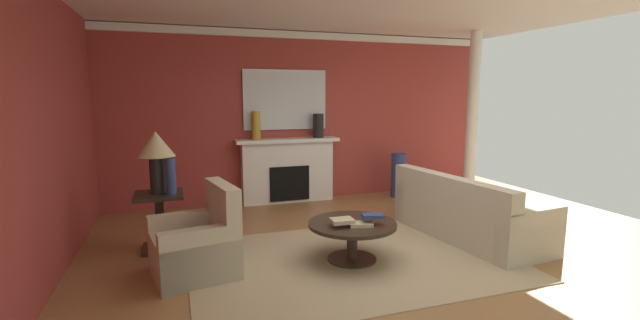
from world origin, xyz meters
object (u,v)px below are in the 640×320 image
object	(u,v)px
fireplace	(288,172)
armchair_near_window	(198,246)
sofa	(466,216)
table_lamp	(156,150)
coffee_table	(352,232)
vase_tall_corner	(398,175)
mantel_mirror	(285,100)
vase_mantel_right	(318,126)
vase_on_side_table	(171,177)
side_table	(160,218)
vase_mantel_left	(256,126)

from	to	relation	value
fireplace	armchair_near_window	size ratio (longest dim) A/B	1.89
sofa	table_lamp	distance (m)	4.01
coffee_table	vase_tall_corner	size ratio (longest dim) A/B	1.23
armchair_near_window	vase_tall_corner	bearing A→B (deg)	33.14
mantel_mirror	vase_mantel_right	xyz separation A→B (m)	(0.55, -0.17, -0.45)
vase_on_side_table	side_table	bearing A→B (deg)	141.34
vase_tall_corner	vase_mantel_right	bearing A→B (deg)	170.38
mantel_mirror	side_table	size ratio (longest dim) A/B	2.10
sofa	vase_mantel_left	size ratio (longest dim) A/B	4.57
mantel_mirror	vase_on_side_table	xyz separation A→B (m)	(-1.91, -2.04, -0.87)
fireplace	armchair_near_window	distance (m)	3.19
mantel_mirror	vase_mantel_right	size ratio (longest dim) A/B	3.48
fireplace	side_table	size ratio (longest dim) A/B	2.57
table_lamp	vase_mantel_right	world-z (taller)	vase_mantel_right
fireplace	vase_mantel_left	bearing A→B (deg)	-174.89
table_lamp	vase_mantel_left	distance (m)	2.32
side_table	vase_on_side_table	xyz separation A→B (m)	(0.15, -0.12, 0.52)
side_table	sofa	bearing A→B (deg)	-12.30
vase_on_side_table	vase_mantel_left	world-z (taller)	vase_mantel_left
table_lamp	vase_mantel_left	world-z (taller)	vase_mantel_left
fireplace	mantel_mirror	bearing A→B (deg)	90.00
fireplace	armchair_near_window	world-z (taller)	fireplace
vase_mantel_right	vase_on_side_table	bearing A→B (deg)	-142.78
mantel_mirror	side_table	xyz separation A→B (m)	(-2.06, -1.92, -1.39)
side_table	vase_mantel_right	world-z (taller)	vase_mantel_right
coffee_table	vase_mantel_left	distance (m)	3.07
fireplace	coffee_table	distance (m)	2.89
side_table	vase_mantel_left	world-z (taller)	vase_mantel_left
sofa	vase_mantel_left	xyz separation A→B (m)	(-2.29, 2.58, 1.07)
fireplace	vase_mantel_right	bearing A→B (deg)	-5.11
side_table	vase_on_side_table	world-z (taller)	vase_on_side_table
coffee_table	table_lamp	world-z (taller)	table_lamp
vase_tall_corner	table_lamp	bearing A→B (deg)	-159.83
vase_on_side_table	coffee_table	bearing A→B (deg)	-26.71
side_table	vase_tall_corner	world-z (taller)	vase_tall_corner
mantel_mirror	table_lamp	bearing A→B (deg)	-137.04
armchair_near_window	vase_mantel_left	distance (m)	3.08
vase_mantel_right	fireplace	bearing A→B (deg)	174.89
side_table	vase_tall_corner	xyz separation A→B (m)	(4.09, 1.50, 0.01)
sofa	vase_tall_corner	size ratio (longest dim) A/B	2.69
armchair_near_window	vase_mantel_left	xyz separation A→B (m)	(1.12, 2.66, 1.06)
table_lamp	vase_mantel_left	bearing A→B (deg)	49.17
fireplace	mantel_mirror	size ratio (longest dim) A/B	1.23
vase_mantel_right	vase_tall_corner	bearing A→B (deg)	-9.62
fireplace	sofa	world-z (taller)	fireplace
fireplace	vase_on_side_table	world-z (taller)	vase_on_side_table
mantel_mirror	vase_on_side_table	size ratio (longest dim) A/B	3.35
fireplace	sofa	bearing A→B (deg)	-56.45
mantel_mirror	side_table	distance (m)	3.14
vase_mantel_right	side_table	bearing A→B (deg)	-146.17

